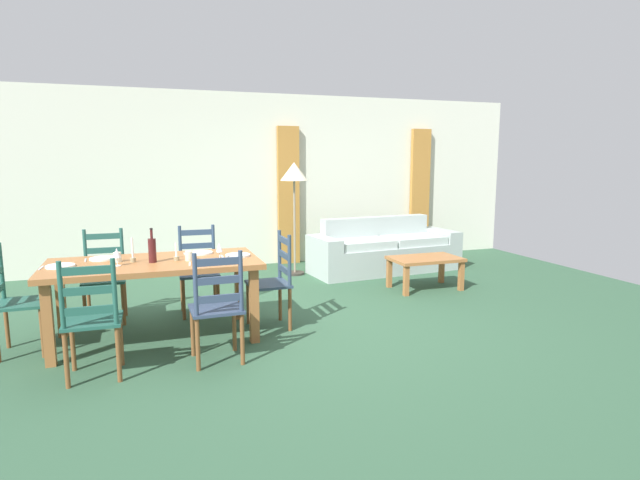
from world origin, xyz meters
TOP-DOWN VIEW (x-y plane):
  - ground_plane at (0.00, 0.00)m, footprint 9.60×9.60m
  - wall_far at (0.00, 3.30)m, footprint 9.60×0.16m
  - curtain_panel_left at (0.74, 3.16)m, footprint 0.35×0.08m
  - curtain_panel_right at (3.14, 3.16)m, footprint 0.35×0.08m
  - dining_table at (-1.44, 0.08)m, footprint 1.90×0.96m
  - dining_chair_near_left at (-1.92, -0.70)m, footprint 0.43×0.41m
  - dining_chair_near_right at (-0.97, -0.68)m, footprint 0.43×0.41m
  - dining_chair_far_left at (-1.92, 0.86)m, footprint 0.43×0.41m
  - dining_chair_far_right at (-0.96, 0.83)m, footprint 0.43×0.41m
  - dining_chair_head_west at (-2.59, 0.10)m, footprint 0.40×0.42m
  - dining_chair_head_east at (-0.31, 0.07)m, footprint 0.40×0.42m
  - dinner_plate_near_left at (-1.89, -0.17)m, footprint 0.24×0.24m
  - fork_near_left at (-2.04, -0.17)m, footprint 0.02×0.17m
  - dinner_plate_near_right at (-0.99, -0.17)m, footprint 0.24×0.24m
  - fork_near_right at (-1.14, -0.17)m, footprint 0.03×0.17m
  - dinner_plate_far_left at (-1.89, 0.33)m, footprint 0.24×0.24m
  - fork_far_left at (-2.04, 0.33)m, footprint 0.03×0.17m
  - dinner_plate_far_right at (-0.99, 0.33)m, footprint 0.24×0.24m
  - fork_far_right at (-1.14, 0.33)m, footprint 0.02×0.17m
  - dinner_plate_head_west at (-2.22, 0.08)m, footprint 0.24×0.24m
  - fork_head_west at (-2.37, 0.08)m, footprint 0.03×0.17m
  - dinner_plate_head_east at (-0.66, 0.08)m, footprint 0.24×0.24m
  - fork_head_east at (-0.81, 0.08)m, footprint 0.02×0.17m
  - wine_bottle at (-1.45, 0.03)m, footprint 0.07×0.07m
  - wine_glass_near_left at (-1.74, -0.04)m, footprint 0.06×0.06m
  - wine_glass_near_right at (-0.85, -0.05)m, footprint 0.06×0.06m
  - coffee_cup_primary at (-1.13, 0.00)m, footprint 0.07×0.07m
  - coffee_cup_secondary at (-1.75, 0.15)m, footprint 0.07×0.07m
  - candle_tall at (-1.62, 0.10)m, footprint 0.05×0.05m
  - candle_short at (-1.24, 0.04)m, footprint 0.05×0.05m
  - couch at (1.93, 2.14)m, footprint 2.34×1.00m
  - coffee_table at (1.94, 0.92)m, footprint 0.90×0.56m
  - standing_lamp at (0.59, 2.32)m, footprint 0.40×0.40m

SIDE VIEW (x-z plane):
  - ground_plane at x=0.00m, z-range -0.02..0.00m
  - couch at x=1.93m, z-range -0.11..0.69m
  - coffee_table at x=1.94m, z-range 0.15..0.57m
  - dining_chair_near_left at x=-1.92m, z-range 0.00..0.96m
  - dining_chair_near_right at x=-0.97m, z-range 0.00..0.96m
  - dining_chair_far_left at x=-1.92m, z-range 0.00..0.96m
  - dining_chair_far_right at x=-0.96m, z-range 0.00..0.96m
  - dining_chair_head_west at x=-2.59m, z-range 0.00..0.96m
  - dining_chair_head_east at x=-0.31m, z-range 0.00..0.96m
  - dining_table at x=-1.44m, z-range 0.29..1.04m
  - fork_near_left at x=-2.04m, z-range 0.75..0.76m
  - fork_near_right at x=-1.14m, z-range 0.75..0.76m
  - fork_far_left at x=-2.04m, z-range 0.75..0.76m
  - fork_far_right at x=-1.14m, z-range 0.75..0.76m
  - fork_head_west at x=-2.37m, z-range 0.75..0.76m
  - fork_head_east at x=-0.81m, z-range 0.75..0.76m
  - dinner_plate_near_left at x=-1.89m, z-range 0.75..0.77m
  - dinner_plate_near_right at x=-0.99m, z-range 0.75..0.77m
  - dinner_plate_far_left at x=-1.89m, z-range 0.75..0.77m
  - dinner_plate_far_right at x=-0.99m, z-range 0.75..0.77m
  - dinner_plate_head_west at x=-2.22m, z-range 0.75..0.77m
  - dinner_plate_head_east at x=-0.66m, z-range 0.75..0.77m
  - candle_short at x=-1.24m, z-range 0.71..0.88m
  - coffee_cup_primary at x=-1.13m, z-range 0.75..0.84m
  - coffee_cup_secondary at x=-1.75m, z-range 0.75..0.84m
  - candle_tall at x=-1.62m, z-range 0.70..0.93m
  - wine_glass_near_left at x=-1.74m, z-range 0.78..0.94m
  - wine_glass_near_right at x=-0.85m, z-range 0.78..0.94m
  - wine_bottle at x=-1.45m, z-range 0.71..1.03m
  - curtain_panel_left at x=0.74m, z-range 0.00..2.20m
  - curtain_panel_right at x=3.14m, z-range 0.00..2.20m
  - wall_far at x=0.00m, z-range 0.00..2.70m
  - standing_lamp at x=0.59m, z-range 0.59..2.23m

